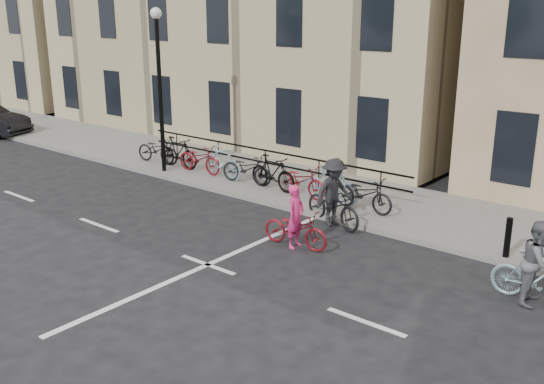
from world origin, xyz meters
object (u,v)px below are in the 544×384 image
Objects in this scene: cyclist_grey at (537,270)px; cyclist_dark at (334,199)px; lamp_post at (159,70)px; cyclist_pink at (295,226)px.

cyclist_grey is 5.53m from cyclist_dark.
lamp_post is 13.00m from cyclist_grey.
cyclist_pink is 0.83× the size of cyclist_dark.
cyclist_grey is (12.57, -1.70, -2.83)m from lamp_post.
cyclist_pink is at bearing 93.74° from cyclist_grey.
cyclist_dark is at bearing -0.40° from cyclist_pink.
cyclist_grey reaches higher than cyclist_pink.
cyclist_dark is (-5.40, 1.20, 0.03)m from cyclist_grey.
cyclist_grey is at bearing -88.60° from cyclist_pink.
cyclist_grey is (5.24, 0.63, 0.14)m from cyclist_pink.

